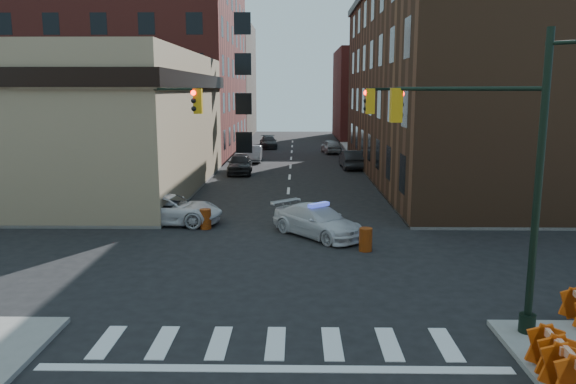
{
  "coord_description": "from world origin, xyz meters",
  "views": [
    {
      "loc": [
        0.55,
        -20.69,
        6.62
      ],
      "look_at": [
        0.17,
        3.53,
        2.2
      ],
      "focal_mm": 35.0,
      "sensor_mm": 36.0,
      "label": 1
    }
  ],
  "objects_px": {
    "barrel_road": "(366,240)",
    "pickup": "(170,209)",
    "barricade_nw_a": "(127,214)",
    "parked_car_enear": "(352,159)",
    "barrel_bank": "(206,219)",
    "police_car": "(318,221)",
    "parked_car_wnear": "(240,164)",
    "pedestrian_b": "(112,194)",
    "pedestrian_a": "(160,199)",
    "parked_car_wfar": "(253,154)"
  },
  "relations": [
    {
      "from": "pedestrian_a",
      "to": "barricade_nw_a",
      "type": "bearing_deg",
      "value": -122.54
    },
    {
      "from": "parked_car_wnear",
      "to": "parked_car_enear",
      "type": "xyz_separation_m",
      "value": [
        9.23,
        3.15,
        -0.02
      ]
    },
    {
      "from": "pickup",
      "to": "parked_car_enear",
      "type": "distance_m",
      "value": 23.07
    },
    {
      "from": "police_car",
      "to": "pedestrian_a",
      "type": "xyz_separation_m",
      "value": [
        -8.01,
        3.33,
        0.34
      ]
    },
    {
      "from": "parked_car_wfar",
      "to": "parked_car_wnear",
      "type": "bearing_deg",
      "value": -94.5
    },
    {
      "from": "police_car",
      "to": "pickup",
      "type": "distance_m",
      "value": 7.68
    },
    {
      "from": "barrel_bank",
      "to": "barrel_road",
      "type": "bearing_deg",
      "value": -26.76
    },
    {
      "from": "parked_car_enear",
      "to": "pedestrian_a",
      "type": "bearing_deg",
      "value": 56.18
    },
    {
      "from": "pickup",
      "to": "pedestrian_a",
      "type": "relative_size",
      "value": 2.92
    },
    {
      "from": "barrel_road",
      "to": "pickup",
      "type": "bearing_deg",
      "value": 152.81
    },
    {
      "from": "pickup",
      "to": "pedestrian_a",
      "type": "height_order",
      "value": "pedestrian_a"
    },
    {
      "from": "pedestrian_a",
      "to": "barrel_bank",
      "type": "distance_m",
      "value": 3.4
    },
    {
      "from": "parked_car_wnear",
      "to": "barrel_road",
      "type": "bearing_deg",
      "value": -73.9
    },
    {
      "from": "pickup",
      "to": "barrel_bank",
      "type": "relative_size",
      "value": 5.38
    },
    {
      "from": "pickup",
      "to": "pedestrian_b",
      "type": "height_order",
      "value": "pedestrian_b"
    },
    {
      "from": "police_car",
      "to": "parked_car_wfar",
      "type": "height_order",
      "value": "parked_car_wfar"
    },
    {
      "from": "parked_car_wnear",
      "to": "barricade_nw_a",
      "type": "height_order",
      "value": "parked_car_wnear"
    },
    {
      "from": "pickup",
      "to": "pedestrian_b",
      "type": "distance_m",
      "value": 4.28
    },
    {
      "from": "pickup",
      "to": "barrel_bank",
      "type": "distance_m",
      "value": 2.24
    },
    {
      "from": "barrel_road",
      "to": "barrel_bank",
      "type": "xyz_separation_m",
      "value": [
        -7.27,
        3.67,
        -0.0
      ]
    },
    {
      "from": "pedestrian_b",
      "to": "barrel_bank",
      "type": "bearing_deg",
      "value": -48.16
    },
    {
      "from": "parked_car_wfar",
      "to": "pedestrian_a",
      "type": "bearing_deg",
      "value": -97.98
    },
    {
      "from": "pickup",
      "to": "parked_car_enear",
      "type": "height_order",
      "value": "parked_car_enear"
    },
    {
      "from": "parked_car_wnear",
      "to": "parked_car_wfar",
      "type": "bearing_deg",
      "value": 83.65
    },
    {
      "from": "pickup",
      "to": "pedestrian_a",
      "type": "distance_m",
      "value": 1.24
    },
    {
      "from": "pedestrian_a",
      "to": "parked_car_enear",
      "type": "bearing_deg",
      "value": 64.16
    },
    {
      "from": "parked_car_enear",
      "to": "barrel_road",
      "type": "xyz_separation_m",
      "value": [
        -1.8,
        -25.0,
        -0.3
      ]
    },
    {
      "from": "pickup",
      "to": "barrel_road",
      "type": "relative_size",
      "value": 5.36
    },
    {
      "from": "police_car",
      "to": "parked_car_enear",
      "type": "height_order",
      "value": "parked_car_enear"
    },
    {
      "from": "pedestrian_b",
      "to": "barricade_nw_a",
      "type": "height_order",
      "value": "pedestrian_b"
    },
    {
      "from": "parked_car_wfar",
      "to": "barrel_bank",
      "type": "xyz_separation_m",
      "value": [
        -0.33,
        -25.82,
        -0.24
      ]
    },
    {
      "from": "barrel_bank",
      "to": "parked_car_enear",
      "type": "bearing_deg",
      "value": 66.96
    },
    {
      "from": "police_car",
      "to": "parked_car_wfar",
      "type": "distance_m",
      "value": 27.57
    },
    {
      "from": "pickup",
      "to": "barricade_nw_a",
      "type": "relative_size",
      "value": 3.93
    },
    {
      "from": "barricade_nw_a",
      "to": "parked_car_enear",
      "type": "bearing_deg",
      "value": 59.25
    },
    {
      "from": "pickup",
      "to": "parked_car_wnear",
      "type": "bearing_deg",
      "value": -0.42
    },
    {
      "from": "parked_car_wnear",
      "to": "pedestrian_b",
      "type": "distance_m",
      "value": 15.83
    },
    {
      "from": "parked_car_wnear",
      "to": "barrel_bank",
      "type": "height_order",
      "value": "parked_car_wnear"
    },
    {
      "from": "pedestrian_a",
      "to": "barrel_bank",
      "type": "xyz_separation_m",
      "value": [
        2.65,
        -2.05,
        -0.56
      ]
    },
    {
      "from": "barricade_nw_a",
      "to": "pickup",
      "type": "bearing_deg",
      "value": 19.29
    },
    {
      "from": "pedestrian_b",
      "to": "parked_car_enear",
      "type": "bearing_deg",
      "value": 33.38
    },
    {
      "from": "police_car",
      "to": "parked_car_wnear",
      "type": "distance_m",
      "value": 20.23
    },
    {
      "from": "pedestrian_a",
      "to": "barricade_nw_a",
      "type": "xyz_separation_m",
      "value": [
        -1.27,
        -1.62,
        -0.4
      ]
    },
    {
      "from": "parked_car_wfar",
      "to": "pedestrian_b",
      "type": "bearing_deg",
      "value": -105.55
    },
    {
      "from": "pedestrian_a",
      "to": "parked_car_wfar",
      "type": "bearing_deg",
      "value": 88.31
    },
    {
      "from": "pedestrian_b",
      "to": "barricade_nw_a",
      "type": "xyz_separation_m",
      "value": [
        1.66,
        -2.88,
        -0.41
      ]
    },
    {
      "from": "parked_car_enear",
      "to": "pedestrian_b",
      "type": "distance_m",
      "value": 23.23
    },
    {
      "from": "barrel_bank",
      "to": "parked_car_wfar",
      "type": "bearing_deg",
      "value": 89.27
    },
    {
      "from": "barrel_bank",
      "to": "parked_car_wnear",
      "type": "bearing_deg",
      "value": 90.5
    },
    {
      "from": "barrel_road",
      "to": "pedestrian_b",
      "type": "bearing_deg",
      "value": 151.51
    }
  ]
}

